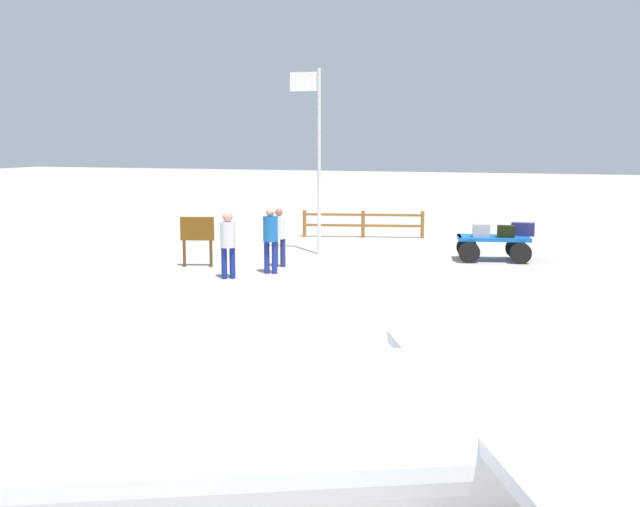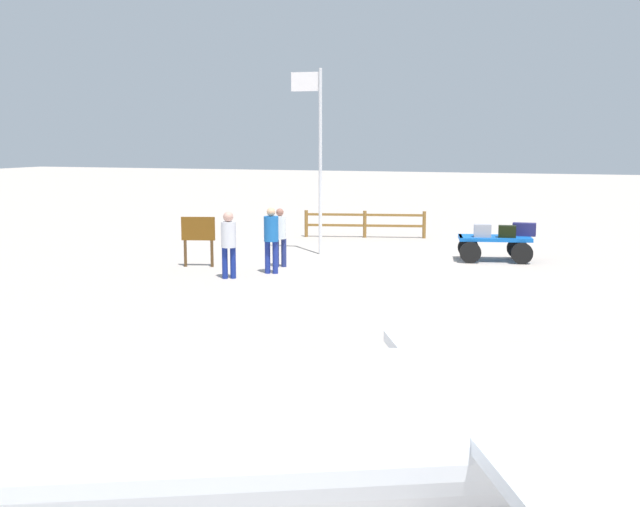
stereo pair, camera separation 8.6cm
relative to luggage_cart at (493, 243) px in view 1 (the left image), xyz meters
name	(u,v)px [view 1 (the left image)]	position (x,y,z in m)	size (l,w,h in m)	color
ground_plane	(380,260)	(2.98, 1.01, -0.49)	(120.00, 120.00, 0.00)	#B0A399
luggage_cart	(493,243)	(0.00, 0.00, 0.00)	(2.19, 1.59, 0.69)	blue
suitcase_maroon	(481,231)	(0.29, 0.25, 0.38)	(0.52, 0.41, 0.35)	gray
suitcase_grey	(523,229)	(-0.78, -0.42, 0.39)	(0.65, 0.33, 0.36)	navy
suitcase_olive	(506,231)	(-0.37, 0.12, 0.37)	(0.51, 0.35, 0.33)	black
worker_lead	(270,235)	(5.05, 4.07, 0.51)	(0.44, 0.44, 1.68)	navy
worker_trailing	(228,239)	(5.74, 5.10, 0.49)	(0.50, 0.50, 1.65)	navy
worker_supervisor	(279,234)	(5.24, 3.03, 0.40)	(0.43, 0.43, 1.57)	navy
airplane_near	(485,428)	(-1.98, 16.33, 0.63)	(9.10, 5.63, 2.97)	white
flagpole	(316,146)	(5.11, 0.44, 2.69)	(0.94, 0.10, 5.42)	silver
signboard	(197,234)	(7.31, 3.73, 0.40)	(0.88, 0.31, 1.34)	#4C3319
wooden_fence	(363,222)	(4.92, -3.89, 0.06)	(4.10, 1.09, 0.93)	brown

